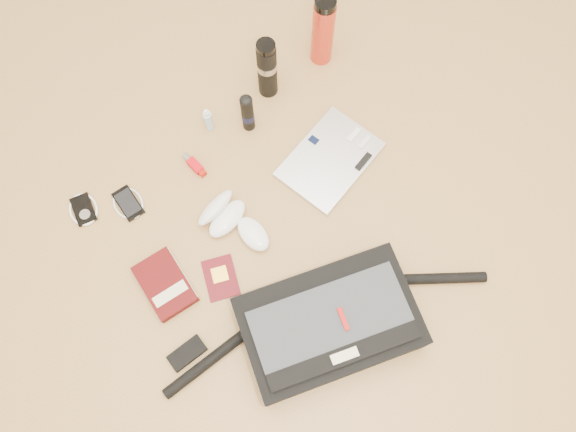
{
  "coord_description": "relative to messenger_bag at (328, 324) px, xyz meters",
  "views": [
    {
      "loc": [
        -0.27,
        -0.37,
        1.59
      ],
      "look_at": [
        0.04,
        0.07,
        0.06
      ],
      "focal_mm": 35.0,
      "sensor_mm": 36.0,
      "label": 1
    }
  ],
  "objects": [
    {
      "name": "laptop",
      "position": [
        0.31,
        0.41,
        -0.05
      ],
      "size": [
        0.35,
        0.29,
        0.03
      ],
      "rotation": [
        0.0,
        0.0,
        0.28
      ],
      "color": "silver",
      "rests_on": "ground"
    },
    {
      "name": "mouse",
      "position": [
        -0.02,
        0.34,
        -0.04
      ],
      "size": [
        0.08,
        0.13,
        0.04
      ],
      "rotation": [
        0.0,
        0.0,
        0.04
      ],
      "color": "white",
      "rests_on": "ground"
    },
    {
      "name": "aerosol_can",
      "position": [
        0.18,
        0.66,
        0.02
      ],
      "size": [
        0.04,
        0.04,
        0.17
      ],
      "rotation": [
        0.0,
        0.0,
        0.09
      ],
      "color": "black",
      "rests_on": "ground"
    },
    {
      "name": "messenger_bag",
      "position": [
        0.0,
        0.0,
        0.0
      ],
      "size": [
        0.93,
        0.4,
        0.13
      ],
      "rotation": [
        0.0,
        0.0,
        -0.27
      ],
      "color": "black",
      "rests_on": "ground"
    },
    {
      "name": "passport",
      "position": [
        -0.17,
        0.29,
        -0.06
      ],
      "size": [
        0.13,
        0.15,
        0.01
      ],
      "rotation": [
        0.0,
        0.0,
        -0.33
      ],
      "color": "#540B11",
      "rests_on": "ground"
    },
    {
      "name": "phone",
      "position": [
        -0.27,
        0.65,
        -0.05
      ],
      "size": [
        0.09,
        0.11,
        0.01
      ],
      "rotation": [
        0.0,
        0.0,
        -0.0
      ],
      "color": "black",
      "rests_on": "ground"
    },
    {
      "name": "spray_bottle",
      "position": [
        0.07,
        0.72,
        -0.01
      ],
      "size": [
        0.03,
        0.03,
        0.1
      ],
      "rotation": [
        0.0,
        0.0,
        -0.21
      ],
      "color": "#A7C9E1",
      "rests_on": "ground"
    },
    {
      "name": "book",
      "position": [
        -0.31,
        0.36,
        -0.04
      ],
      "size": [
        0.13,
        0.19,
        0.03
      ],
      "rotation": [
        0.0,
        0.0,
        -0.03
      ],
      "color": "#450809",
      "rests_on": "ground"
    },
    {
      "name": "ground",
      "position": [
        0.05,
        0.25,
        -0.06
      ],
      "size": [
        4.0,
        4.0,
        0.0
      ],
      "primitive_type": "plane",
      "color": "#AC8048",
      "rests_on": "ground"
    },
    {
      "name": "ipod",
      "position": [
        -0.39,
        0.71,
        -0.05
      ],
      "size": [
        0.1,
        0.11,
        0.01
      ],
      "rotation": [
        0.0,
        0.0,
        -0.18
      ],
      "color": "black",
      "rests_on": "ground"
    },
    {
      "name": "inhaler",
      "position": [
        -0.04,
        0.64,
        -0.05
      ],
      "size": [
        0.03,
        0.1,
        0.02
      ],
      "rotation": [
        0.0,
        0.0,
        0.15
      ],
      "color": "red",
      "rests_on": "ground"
    },
    {
      "name": "thermos_red",
      "position": [
        0.52,
        0.73,
        0.07
      ],
      "size": [
        0.09,
        0.09,
        0.27
      ],
      "rotation": [
        0.0,
        0.0,
        0.31
      ],
      "color": "red",
      "rests_on": "ground"
    },
    {
      "name": "sunglasses_case",
      "position": [
        -0.06,
        0.45,
        -0.03
      ],
      "size": [
        0.17,
        0.15,
        0.08
      ],
      "rotation": [
        0.0,
        0.0,
        0.27
      ],
      "color": "white",
      "rests_on": "ground"
    },
    {
      "name": "thermos_black",
      "position": [
        0.3,
        0.73,
        0.06
      ],
      "size": [
        0.08,
        0.08,
        0.24
      ],
      "rotation": [
        0.0,
        0.0,
        0.3
      ],
      "color": "black",
      "rests_on": "ground"
    }
  ]
}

